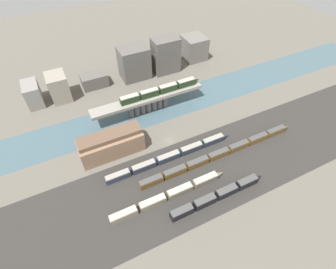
{
  "coord_description": "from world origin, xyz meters",
  "views": [
    {
      "loc": [
        -39.22,
        -79.49,
        97.17
      ],
      "look_at": [
        0.0,
        0.82,
        3.91
      ],
      "focal_mm": 28.0,
      "sensor_mm": 36.0,
      "label": 1
    }
  ],
  "objects": [
    {
      "name": "train_yard_outer",
      "position": [
        -3.92,
        -10.56,
        1.7
      ],
      "size": [
        64.39,
        2.86,
        3.48
      ],
      "color": "#2D384C",
      "rests_on": "ground"
    },
    {
      "name": "train_yard_mid",
      "position": [
        -13.58,
        -28.8,
        1.69
      ],
      "size": [
        52.57,
        3.01,
        3.45
      ],
      "color": "gray",
      "rests_on": "ground"
    },
    {
      "name": "city_block_right",
      "position": [
        5.71,
        60.65,
        10.07
      ],
      "size": [
        17.98,
        13.47,
        20.15
      ],
      "primitive_type": "cube",
      "color": "#605B56",
      "rests_on": "ground"
    },
    {
      "name": "city_block_left",
      "position": [
        -41.45,
        58.56,
        7.93
      ],
      "size": [
        10.6,
        13.16,
        15.85
      ],
      "primitive_type": "cube",
      "color": "gray",
      "rests_on": "ground"
    },
    {
      "name": "city_block_tall",
      "position": [
        51.24,
        64.69,
        7.78
      ],
      "size": [
        14.81,
        15.58,
        15.56
      ],
      "primitive_type": "cube",
      "color": "slate",
      "rests_on": "ground"
    },
    {
      "name": "railbed_yard",
      "position": [
        0.0,
        -24.0,
        0.0
      ],
      "size": [
        280.0,
        42.0,
        0.01
      ],
      "primitive_type": "cube",
      "color": "#33302D",
      "rests_on": "ground"
    },
    {
      "name": "train_yard_far",
      "position": [
        18.03,
        -19.38,
        1.75
      ],
      "size": [
        83.59,
        2.85,
        3.57
      ],
      "color": "brown",
      "rests_on": "ground"
    },
    {
      "name": "train_yard_near",
      "position": [
        4.17,
        -37.85,
        1.96
      ],
      "size": [
        44.51,
        3.17,
        4.0
      ],
      "color": "black",
      "rests_on": "ground"
    },
    {
      "name": "city_block_far_left",
      "position": [
        -55.66,
        60.32,
        6.57
      ],
      "size": [
        8.37,
        14.16,
        13.13
      ],
      "primitive_type": "cube",
      "color": "gray",
      "rests_on": "ground"
    },
    {
      "name": "city_block_far_right",
      "position": [
        26.49,
        58.5,
        11.27
      ],
      "size": [
        16.7,
        11.12,
        22.53
      ],
      "primitive_type": "cube",
      "color": "#605B56",
      "rests_on": "ground"
    },
    {
      "name": "river_water",
      "position": [
        0.0,
        25.64,
        0.0
      ],
      "size": [
        320.0,
        23.84,
        0.01
      ],
      "primitive_type": "cube",
      "color": "#47606B",
      "rests_on": "ground"
    },
    {
      "name": "warehouse_building",
      "position": [
        -27.35,
        5.41,
        5.87
      ],
      "size": [
        29.72,
        11.06,
        12.35
      ],
      "color": "#937056",
      "rests_on": "ground"
    },
    {
      "name": "ground_plane",
      "position": [
        0.0,
        0.0,
        0.0
      ],
      "size": [
        400.0,
        400.0,
        0.0
      ],
      "primitive_type": "plane",
      "color": "#666056"
    },
    {
      "name": "bridge",
      "position": [
        0.0,
        25.64,
        6.89
      ],
      "size": [
        63.11,
        7.32,
        9.78
      ],
      "color": "gray",
      "rests_on": "ground"
    },
    {
      "name": "train_on_bridge",
      "position": [
        7.86,
        25.64,
        11.74
      ],
      "size": [
        47.08,
        3.16,
        4.01
      ],
      "color": "#23381E",
      "rests_on": "bridge"
    },
    {
      "name": "city_block_center",
      "position": [
        -20.48,
        62.35,
        4.04
      ],
      "size": [
        15.44,
        9.94,
        8.09
      ],
      "primitive_type": "cube",
      "color": "#605B56",
      "rests_on": "ground"
    }
  ]
}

